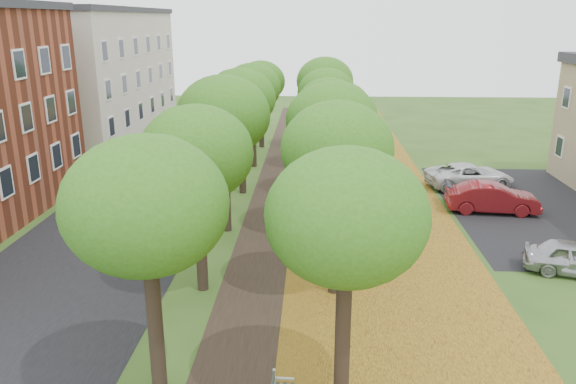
# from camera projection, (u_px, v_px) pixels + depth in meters

# --- Properties ---
(street_asphalt) EXTENTS (8.00, 70.00, 0.01)m
(street_asphalt) POSITION_uv_depth(u_px,v_px,m) (136.00, 208.00, 29.52)
(street_asphalt) COLOR black
(street_asphalt) RESTS_ON ground
(footpath) EXTENTS (3.20, 70.00, 0.01)m
(footpath) POSITION_uv_depth(u_px,v_px,m) (278.00, 210.00, 29.19)
(footpath) COLOR black
(footpath) RESTS_ON ground
(leaf_verge) EXTENTS (7.50, 70.00, 0.01)m
(leaf_verge) POSITION_uv_depth(u_px,v_px,m) (374.00, 211.00, 28.97)
(leaf_verge) COLOR #B08920
(leaf_verge) RESTS_ON ground
(parking_lot) EXTENTS (9.00, 16.00, 0.01)m
(parking_lot) POSITION_uv_depth(u_px,v_px,m) (534.00, 208.00, 29.55)
(parking_lot) COLOR black
(parking_lot) RESTS_ON ground
(tree_row_west) EXTENTS (3.87, 33.87, 6.75)m
(tree_row_west) POSITION_uv_depth(u_px,v_px,m) (233.00, 113.00, 27.79)
(tree_row_west) COLOR black
(tree_row_west) RESTS_ON ground
(tree_row_east) EXTENTS (3.87, 33.87, 6.75)m
(tree_row_east) POSITION_uv_depth(u_px,v_px,m) (330.00, 114.00, 27.58)
(tree_row_east) COLOR black
(tree_row_east) RESTS_ON ground
(building_cream) EXTENTS (10.30, 20.30, 10.40)m
(building_cream) POSITION_uv_depth(u_px,v_px,m) (83.00, 74.00, 45.57)
(building_cream) COLOR beige
(building_cream) RESTS_ON ground
(car_red) EXTENTS (4.71, 2.00, 1.51)m
(car_red) POSITION_uv_depth(u_px,v_px,m) (492.00, 198.00, 28.71)
(car_red) COLOR maroon
(car_red) RESTS_ON ground
(car_grey) EXTENTS (4.40, 2.14, 1.23)m
(car_grey) POSITION_uv_depth(u_px,v_px,m) (486.00, 194.00, 29.78)
(car_grey) COLOR #343338
(car_grey) RESTS_ON ground
(car_white) EXTENTS (5.45, 3.27, 1.42)m
(car_white) POSITION_uv_depth(u_px,v_px,m) (469.00, 176.00, 32.96)
(car_white) COLOR silver
(car_white) RESTS_ON ground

